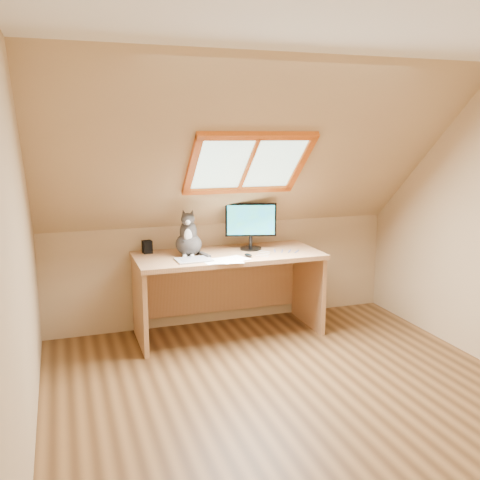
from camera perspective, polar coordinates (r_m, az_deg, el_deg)
name	(u,v)px	position (r m, az deg, el deg)	size (l,w,h in m)	color
ground	(296,399)	(4.01, 6.01, -16.55)	(3.50, 3.50, 0.00)	brown
room_shell	(307,202)	(3.49, 7.14, 4.00)	(3.52, 3.52, 2.41)	tan
desk	(226,276)	(5.05, -1.50, -3.84)	(1.71, 0.75, 0.78)	tan
monitor	(251,223)	(5.04, 1.16, 1.83)	(0.47, 0.20, 0.45)	black
cat	(188,239)	(4.84, -5.52, 0.14)	(0.30, 0.33, 0.43)	#45403D
desk_speaker	(147,247)	(5.00, -9.87, -0.73)	(0.08, 0.08, 0.12)	black
graphics_tablet	(194,260)	(4.67, -4.96, -2.12)	(0.31, 0.22, 0.01)	#B2B2B7
mouse	(248,255)	(4.78, 0.87, -1.64)	(0.05, 0.10, 0.03)	black
papers	(222,260)	(4.65, -1.92, -2.19)	(0.35, 0.30, 0.01)	white
cables	(277,252)	(4.97, 3.99, -1.31)	(0.51, 0.26, 0.01)	silver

